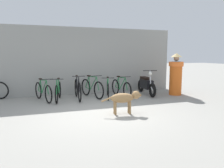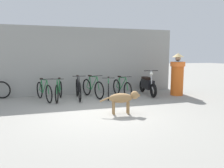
% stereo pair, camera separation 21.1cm
% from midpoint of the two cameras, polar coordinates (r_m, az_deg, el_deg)
% --- Properties ---
extents(ground_plane, '(60.00, 60.00, 0.00)m').
position_cam_midpoint_polar(ground_plane, '(6.27, -2.48, -7.63)').
color(ground_plane, gray).
extents(shop_wall_back, '(8.48, 0.20, 2.78)m').
position_cam_midpoint_polar(shop_wall_back, '(9.34, -7.81, 5.99)').
color(shop_wall_back, gray).
rests_on(shop_wall_back, ground).
extents(bicycle_0, '(0.61, 1.59, 0.83)m').
position_cam_midpoint_polar(bicycle_0, '(8.24, -16.66, -1.81)').
color(bicycle_0, black).
rests_on(bicycle_0, ground).
extents(bicycle_1, '(0.48, 1.61, 0.83)m').
position_cam_midpoint_polar(bicycle_1, '(8.12, -13.01, -1.80)').
color(bicycle_1, black).
rests_on(bicycle_1, ground).
extents(bicycle_2, '(0.46, 1.76, 0.91)m').
position_cam_midpoint_polar(bicycle_2, '(8.21, -8.07, -1.37)').
color(bicycle_2, black).
rests_on(bicycle_2, ground).
extents(bicycle_3, '(0.59, 1.62, 0.88)m').
position_cam_midpoint_polar(bicycle_3, '(8.53, -4.38, -1.07)').
color(bicycle_3, black).
rests_on(bicycle_3, ground).
extents(bicycle_4, '(0.58, 1.64, 0.82)m').
position_cam_midpoint_polar(bicycle_4, '(8.42, -0.21, -1.26)').
color(bicycle_4, black).
rests_on(bicycle_4, ground).
extents(bicycle_5, '(0.46, 1.65, 0.83)m').
position_cam_midpoint_polar(bicycle_5, '(8.69, 3.27, -1.04)').
color(bicycle_5, black).
rests_on(bicycle_5, ground).
extents(motorcycle, '(0.58, 1.87, 1.04)m').
position_cam_midpoint_polar(motorcycle, '(9.20, 9.90, -0.21)').
color(motorcycle, black).
rests_on(motorcycle, ground).
extents(stray_dog, '(1.15, 0.37, 0.64)m').
position_cam_midpoint_polar(stray_dog, '(6.12, 4.00, -3.71)').
color(stray_dog, '#997247').
rests_on(stray_dog, ground).
extents(person_in_robes, '(0.81, 0.81, 1.71)m').
position_cam_midpoint_polar(person_in_robes, '(9.31, 17.32, 2.42)').
color(person_in_robes, orange).
rests_on(person_in_robes, ground).
extents(spare_tire_left, '(0.65, 0.25, 0.66)m').
position_cam_midpoint_polar(spare_tire_left, '(9.18, -26.21, -1.39)').
color(spare_tire_left, black).
rests_on(spare_tire_left, ground).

